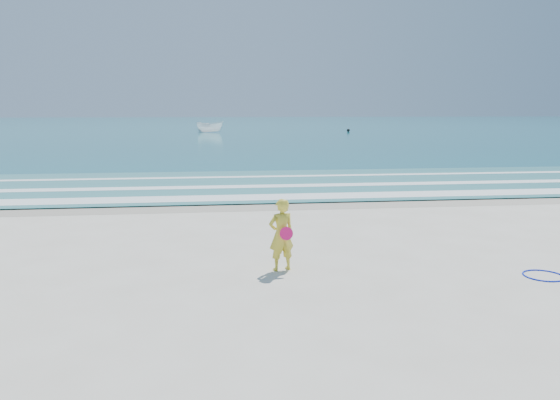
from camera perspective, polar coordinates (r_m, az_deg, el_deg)
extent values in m
plane|color=silver|center=(10.30, 0.79, -9.23)|extent=(400.00, 400.00, 0.00)
cube|color=#B2A893|center=(19.00, -2.99, -0.51)|extent=(400.00, 2.40, 0.00)
cube|color=#19727F|center=(114.71, -6.59, 7.85)|extent=(400.00, 190.00, 0.04)
cube|color=#59B7AD|center=(23.92, -3.88, 1.67)|extent=(400.00, 10.00, 0.01)
cube|color=white|center=(20.26, -3.26, 0.27)|extent=(400.00, 1.40, 0.01)
cube|color=white|center=(23.13, -3.76, 1.42)|extent=(400.00, 0.90, 0.01)
cube|color=white|center=(26.39, -4.20, 2.43)|extent=(400.00, 0.60, 0.01)
torus|color=#0C24DB|center=(12.21, 25.82, -7.12)|extent=(0.88, 0.88, 0.03)
imported|color=white|center=(75.80, -7.33, 7.58)|extent=(4.24, 2.91, 1.54)
sphere|color=black|center=(78.15, 7.15, 7.24)|extent=(0.44, 0.44, 0.44)
imported|color=gold|center=(11.23, 0.14, -3.65)|extent=(0.63, 0.50, 1.50)
cylinder|color=#FF166A|center=(11.05, 0.67, -3.52)|extent=(0.27, 0.08, 0.27)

